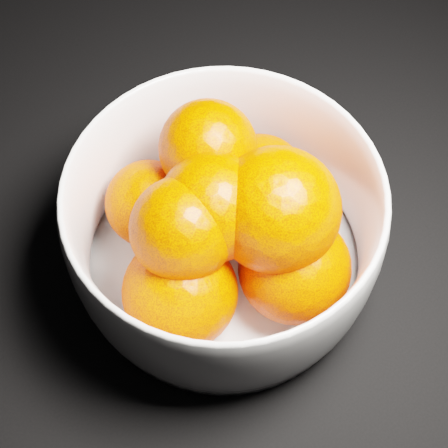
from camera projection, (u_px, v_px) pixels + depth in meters
bowl at (224, 228)px, 0.51m from camera, size 0.25×0.25×0.12m
orange_pile at (228, 222)px, 0.49m from camera, size 0.20×0.20×0.14m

